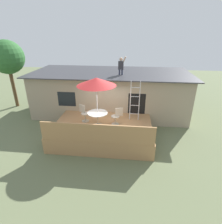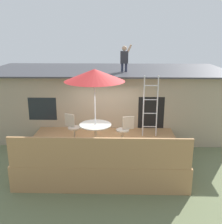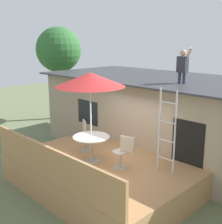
{
  "view_description": "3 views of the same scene",
  "coord_description": "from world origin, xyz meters",
  "px_view_note": "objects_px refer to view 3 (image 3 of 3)",
  "views": [
    {
      "loc": [
        1.37,
        -8.47,
        5.32
      ],
      "look_at": [
        0.39,
        0.45,
        1.34
      ],
      "focal_mm": 29.2,
      "sensor_mm": 36.0,
      "label": 1
    },
    {
      "loc": [
        0.49,
        -8.45,
        4.42
      ],
      "look_at": [
        0.26,
        0.44,
        1.79
      ],
      "focal_mm": 43.32,
      "sensor_mm": 36.0,
      "label": 2
    },
    {
      "loc": [
        5.79,
        -5.4,
        4.19
      ],
      "look_at": [
        -0.33,
        0.71,
        2.08
      ],
      "focal_mm": 47.8,
      "sensor_mm": 36.0,
      "label": 3
    }
  ],
  "objects_px": {
    "person_figure": "(183,64)",
    "patio_chair_right": "(123,152)",
    "patio_umbrella": "(90,80)",
    "backyard_tree": "(59,50)",
    "patio_chair_left": "(85,136)",
    "patio_table": "(91,142)",
    "step_ladder": "(167,131)"
  },
  "relations": [
    {
      "from": "person_figure",
      "to": "patio_chair_right",
      "type": "height_order",
      "value": "person_figure"
    },
    {
      "from": "patio_umbrella",
      "to": "backyard_tree",
      "type": "relative_size",
      "value": 0.52
    },
    {
      "from": "patio_chair_left",
      "to": "patio_table",
      "type": "bearing_deg",
      "value": 0.0
    },
    {
      "from": "step_ladder",
      "to": "patio_chair_right",
      "type": "distance_m",
      "value": 1.3
    },
    {
      "from": "person_figure",
      "to": "patio_table",
      "type": "bearing_deg",
      "value": -108.32
    },
    {
      "from": "patio_umbrella",
      "to": "step_ladder",
      "type": "height_order",
      "value": "patio_umbrella"
    },
    {
      "from": "patio_umbrella",
      "to": "person_figure",
      "type": "bearing_deg",
      "value": 71.68
    },
    {
      "from": "person_figure",
      "to": "patio_chair_left",
      "type": "relative_size",
      "value": 1.21
    },
    {
      "from": "person_figure",
      "to": "patio_chair_left",
      "type": "height_order",
      "value": "person_figure"
    },
    {
      "from": "backyard_tree",
      "to": "patio_umbrella",
      "type": "bearing_deg",
      "value": -29.49
    },
    {
      "from": "backyard_tree",
      "to": "step_ladder",
      "type": "bearing_deg",
      "value": -18.89
    },
    {
      "from": "patio_table",
      "to": "person_figure",
      "type": "height_order",
      "value": "person_figure"
    },
    {
      "from": "patio_table",
      "to": "patio_chair_left",
      "type": "distance_m",
      "value": 0.96
    },
    {
      "from": "person_figure",
      "to": "backyard_tree",
      "type": "xyz_separation_m",
      "value": [
        -8.07,
        1.04,
        0.19
      ]
    },
    {
      "from": "patio_umbrella",
      "to": "patio_chair_right",
      "type": "bearing_deg",
      "value": 16.21
    },
    {
      "from": "step_ladder",
      "to": "person_figure",
      "type": "xyz_separation_m",
      "value": [
        -0.89,
        2.03,
        1.55
      ]
    },
    {
      "from": "patio_umbrella",
      "to": "patio_chair_right",
      "type": "distance_m",
      "value": 2.14
    },
    {
      "from": "patio_umbrella",
      "to": "person_figure",
      "type": "height_order",
      "value": "person_figure"
    },
    {
      "from": "person_figure",
      "to": "patio_chair_left",
      "type": "bearing_deg",
      "value": -126.0
    },
    {
      "from": "patio_table",
      "to": "patio_chair_left",
      "type": "height_order",
      "value": "patio_chair_left"
    },
    {
      "from": "patio_umbrella",
      "to": "person_figure",
      "type": "xyz_separation_m",
      "value": [
        0.98,
        2.97,
        0.31
      ]
    },
    {
      "from": "patio_umbrella",
      "to": "backyard_tree",
      "type": "xyz_separation_m",
      "value": [
        -7.08,
        4.01,
        0.5
      ]
    },
    {
      "from": "patio_table",
      "to": "patio_umbrella",
      "type": "distance_m",
      "value": 1.76
    },
    {
      "from": "person_figure",
      "to": "patio_chair_left",
      "type": "xyz_separation_m",
      "value": [
        -1.81,
        -2.49,
        -2.2
      ]
    },
    {
      "from": "patio_table",
      "to": "patio_chair_right",
      "type": "xyz_separation_m",
      "value": [
        0.96,
        0.28,
        -0.13
      ]
    },
    {
      "from": "patio_table",
      "to": "patio_chair_left",
      "type": "xyz_separation_m",
      "value": [
        -0.83,
        0.47,
        -0.13
      ]
    },
    {
      "from": "patio_table",
      "to": "backyard_tree",
      "type": "height_order",
      "value": "backyard_tree"
    },
    {
      "from": "step_ladder",
      "to": "backyard_tree",
      "type": "xyz_separation_m",
      "value": [
        -8.96,
        3.06,
        1.74
      ]
    },
    {
      "from": "patio_table",
      "to": "patio_umbrella",
      "type": "relative_size",
      "value": 0.41
    },
    {
      "from": "patio_chair_right",
      "to": "backyard_tree",
      "type": "bearing_deg",
      "value": -41.07
    },
    {
      "from": "person_figure",
      "to": "patio_chair_right",
      "type": "bearing_deg",
      "value": -90.48
    },
    {
      "from": "patio_chair_left",
      "to": "step_ladder",
      "type": "bearing_deg",
      "value": 39.59
    }
  ]
}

